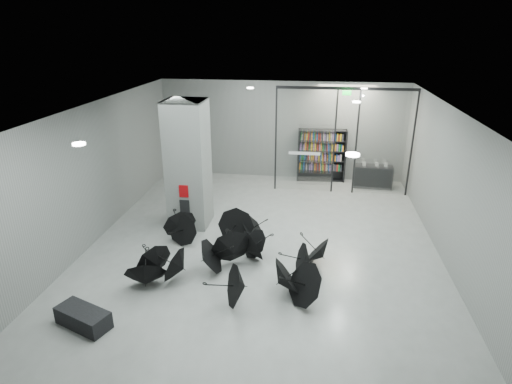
# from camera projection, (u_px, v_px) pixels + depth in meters

# --- Properties ---
(room) EXTENTS (14.00, 14.02, 4.01)m
(room) POSITION_uv_depth(u_px,v_px,m) (259.00, 161.00, 10.63)
(room) COLOR gray
(room) RESTS_ON ground
(column) EXTENTS (1.20, 1.20, 4.00)m
(column) POSITION_uv_depth(u_px,v_px,m) (188.00, 165.00, 13.11)
(column) COLOR slate
(column) RESTS_ON ground
(fire_cabinet) EXTENTS (0.28, 0.04, 0.38)m
(fire_cabinet) POSITION_uv_depth(u_px,v_px,m) (184.00, 191.00, 12.77)
(fire_cabinet) COLOR #A50A07
(fire_cabinet) RESTS_ON column
(info_panel) EXTENTS (0.30, 0.03, 0.42)m
(info_panel) POSITION_uv_depth(u_px,v_px,m) (185.00, 206.00, 12.96)
(info_panel) COLOR black
(info_panel) RESTS_ON column
(exit_sign) EXTENTS (0.30, 0.06, 0.15)m
(exit_sign) POSITION_uv_depth(u_px,v_px,m) (347.00, 93.00, 14.84)
(exit_sign) COLOR #0CE533
(exit_sign) RESTS_ON room
(glass_partition) EXTENTS (5.06, 0.08, 4.00)m
(glass_partition) POSITION_uv_depth(u_px,v_px,m) (343.00, 137.00, 15.63)
(glass_partition) COLOR silver
(glass_partition) RESTS_ON ground
(bench) EXTENTS (1.33, 0.93, 0.39)m
(bench) POSITION_uv_depth(u_px,v_px,m) (83.00, 318.00, 9.03)
(bench) COLOR black
(bench) RESTS_ON ground
(bookshelf) EXTENTS (1.98, 0.53, 2.15)m
(bookshelf) POSITION_uv_depth(u_px,v_px,m) (321.00, 155.00, 17.28)
(bookshelf) COLOR black
(bookshelf) RESTS_ON ground
(shop_counter) EXTENTS (1.50, 0.66, 0.88)m
(shop_counter) POSITION_uv_depth(u_px,v_px,m) (373.00, 177.00, 16.75)
(shop_counter) COLOR black
(shop_counter) RESTS_ON ground
(umbrella_cluster) EXTENTS (5.49, 4.41, 1.30)m
(umbrella_cluster) POSITION_uv_depth(u_px,v_px,m) (234.00, 259.00, 11.07)
(umbrella_cluster) COLOR black
(umbrella_cluster) RESTS_ON ground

